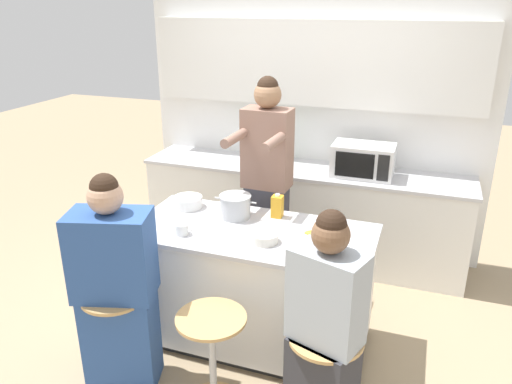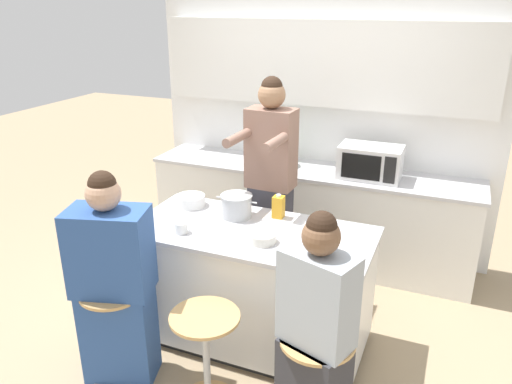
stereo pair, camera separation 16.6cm
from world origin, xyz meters
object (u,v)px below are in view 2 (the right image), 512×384
Objects in this scene: juice_carton at (278,207)px; potted_plant at (281,150)px; bar_stool_center at (206,353)px; person_wrapped_blanket at (114,286)px; cooking_pot at (236,206)px; person_cooking at (270,191)px; banana_bunch at (314,235)px; bar_stool_rightmost at (316,378)px; fruit_bowl at (263,238)px; microwave at (370,162)px; bar_stool_leftmost at (117,326)px; kitchen_island at (252,286)px; person_seated_near at (316,342)px; coffee_cup_near at (181,228)px.

juice_carton is 0.64× the size of potted_plant.
person_wrapped_blanket is (-0.65, 0.02, 0.30)m from bar_stool_center.
potted_plant is (-0.10, 1.22, 0.08)m from cooking_pot.
person_cooking is at bearing 118.88° from juice_carton.
person_wrapped_blanket is 1.32m from banana_bunch.
person_wrapped_blanket is at bearing -178.89° from bar_stool_rightmost.
banana_bunch is 1.53m from potted_plant.
banana_bunch is at bearing 31.31° from fruit_bowl.
microwave is at bearing 58.27° from cooking_pot.
bar_stool_center is 1.06m from cooking_pot.
bar_stool_center is 1.00m from banana_bunch.
juice_carton is at bearing 51.57° from bar_stool_leftmost.
juice_carton is 1.18m from potted_plant.
fruit_bowl is 0.98× the size of juice_carton.
kitchen_island is 0.60m from juice_carton.
person_seated_near is 1.24m from cooking_pot.
person_cooking reaches higher than bar_stool_leftmost.
person_cooking reaches higher than microwave.
bar_stool_rightmost is (0.66, 0.05, 0.00)m from bar_stool_center.
coffee_cup_near is at bearing 131.41° from bar_stool_center.
banana_bunch is 1.32m from microwave.
fruit_bowl is at bearing 152.79° from person_seated_near.
person_cooking is (0.55, 1.32, 0.55)m from bar_stool_leftmost.
fruit_bowl is (0.14, -0.14, 0.47)m from kitchen_island.
bar_stool_rightmost is 1.23× the size of microwave.
person_seated_near reaches higher than microwave.
bar_stool_rightmost is 3.70× the size of juice_carton.
coffee_cup_near is 1.62m from potted_plant.
person_wrapped_blanket reaches higher than juice_carton.
bar_stool_rightmost is (0.66, -0.65, -0.07)m from kitchen_island.
person_wrapped_blanket is 2.73× the size of microwave.
banana_bunch is (0.29, 0.18, -0.01)m from fruit_bowl.
person_wrapped_blanket is 1.00m from cooking_pot.
microwave reaches higher than fruit_bowl.
microwave is at bearing 85.21° from banana_bunch.
bar_stool_center is 1.45m from person_cooking.
banana_bunch is at bearing 59.56° from bar_stool_center.
cooking_pot is 0.64m from banana_bunch.
coffee_cup_near is (-1.08, 0.45, 0.28)m from person_seated_near.
microwave is at bearing 43.27° from person_wrapped_blanket.
bar_stool_rightmost is 3.77× the size of fruit_bowl.
bar_stool_leftmost is 2.06× the size of cooking_pot.
juice_carton is at bearing 139.39° from person_seated_near.
bar_stool_center is at bearing -83.04° from person_cooking.
bar_stool_leftmost is 2.37× the size of potted_plant.
person_cooking is 0.49m from cooking_pot.
banana_bunch is at bearing -34.75° from juice_carton.
cooking_pot is at bearing 45.04° from person_wrapped_blanket.
microwave is (0.45, 1.07, 0.07)m from juice_carton.
juice_carton is (0.51, 0.49, 0.04)m from coffee_cup_near.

